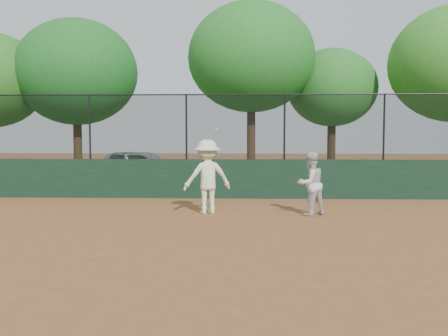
{
  "coord_description": "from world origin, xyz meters",
  "views": [
    {
      "loc": [
        1.24,
        -9.29,
        2.0
      ],
      "look_at": [
        0.8,
        2.2,
        1.2
      ],
      "focal_mm": 40.0,
      "sensor_mm": 36.0,
      "label": 1
    }
  ],
  "objects_px": {
    "tree_2": "(251,57)",
    "tree_3": "(332,88)",
    "player_main": "(207,177)",
    "parked_car": "(142,169)",
    "tree_1": "(76,72)",
    "player_second": "(310,184)"
  },
  "relations": [
    {
      "from": "player_second",
      "to": "parked_car",
      "type": "bearing_deg",
      "value": -79.81
    },
    {
      "from": "tree_2",
      "to": "tree_3",
      "type": "xyz_separation_m",
      "value": [
        3.53,
        1.4,
        -1.12
      ]
    },
    {
      "from": "tree_1",
      "to": "tree_2",
      "type": "height_order",
      "value": "tree_2"
    },
    {
      "from": "parked_car",
      "to": "tree_3",
      "type": "bearing_deg",
      "value": -55.27
    },
    {
      "from": "player_second",
      "to": "tree_2",
      "type": "bearing_deg",
      "value": -113.44
    },
    {
      "from": "player_main",
      "to": "tree_1",
      "type": "distance_m",
      "value": 11.33
    },
    {
      "from": "player_main",
      "to": "tree_3",
      "type": "xyz_separation_m",
      "value": [
        4.75,
        9.61,
        3.04
      ]
    },
    {
      "from": "parked_car",
      "to": "tree_2",
      "type": "xyz_separation_m",
      "value": [
        4.0,
        2.58,
        4.36
      ]
    },
    {
      "from": "parked_car",
      "to": "tree_1",
      "type": "relative_size",
      "value": 0.62
    },
    {
      "from": "tree_2",
      "to": "tree_3",
      "type": "height_order",
      "value": "tree_2"
    },
    {
      "from": "tree_1",
      "to": "tree_2",
      "type": "bearing_deg",
      "value": -4.19
    },
    {
      "from": "parked_car",
      "to": "tree_2",
      "type": "bearing_deg",
      "value": -50.3
    },
    {
      "from": "tree_1",
      "to": "parked_car",
      "type": "bearing_deg",
      "value": -42.55
    },
    {
      "from": "player_main",
      "to": "tree_3",
      "type": "height_order",
      "value": "tree_3"
    },
    {
      "from": "player_second",
      "to": "tree_1",
      "type": "bearing_deg",
      "value": -78.0
    },
    {
      "from": "player_second",
      "to": "tree_1",
      "type": "xyz_separation_m",
      "value": [
        -8.72,
        8.92,
        3.8
      ]
    },
    {
      "from": "parked_car",
      "to": "tree_2",
      "type": "distance_m",
      "value": 6.46
    },
    {
      "from": "player_second",
      "to": "player_main",
      "type": "distance_m",
      "value": 2.54
    },
    {
      "from": "player_main",
      "to": "parked_car",
      "type": "bearing_deg",
      "value": 116.28
    },
    {
      "from": "tree_1",
      "to": "tree_2",
      "type": "distance_m",
      "value": 7.44
    },
    {
      "from": "parked_car",
      "to": "player_second",
      "type": "height_order",
      "value": "player_second"
    },
    {
      "from": "player_main",
      "to": "tree_3",
      "type": "bearing_deg",
      "value": 63.72
    }
  ]
}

